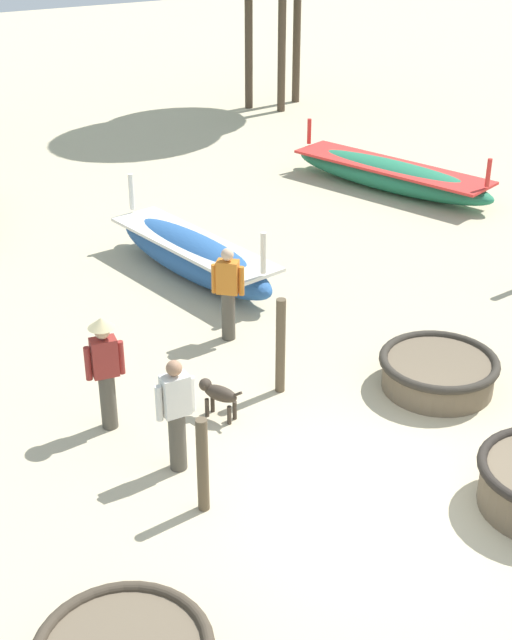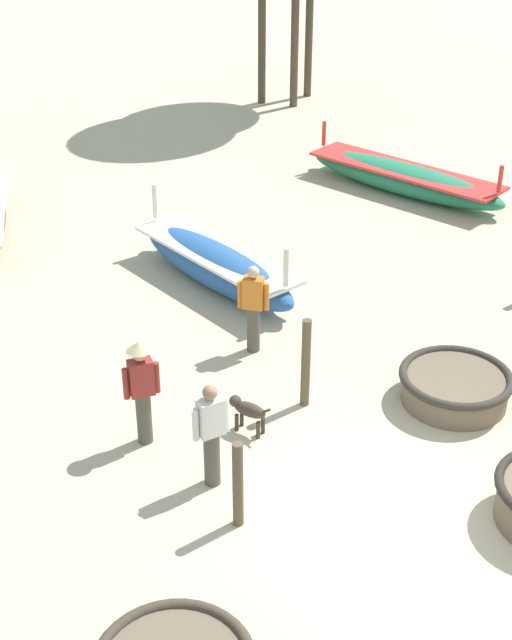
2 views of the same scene
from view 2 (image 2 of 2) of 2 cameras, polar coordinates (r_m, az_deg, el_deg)
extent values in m
plane|color=#C6B793|center=(11.92, 9.81, -12.29)|extent=(80.00, 80.00, 0.00)
cylinder|color=brown|center=(14.00, 12.60, -4.32)|extent=(1.61, 1.61, 0.45)
torus|color=#332D26|center=(13.88, 12.70, -3.55)|extent=(1.74, 1.74, 0.13)
ellipsoid|color=#285693|center=(16.99, -2.57, 3.49)|extent=(1.79, 4.41, 0.80)
cube|color=silver|center=(16.88, -2.59, 4.27)|extent=(1.76, 4.08, 0.06)
cylinder|color=silver|center=(18.18, -6.49, 7.58)|extent=(0.10, 0.10, 0.72)
cylinder|color=silver|center=(15.32, 1.94, 3.38)|extent=(0.10, 0.10, 0.72)
ellipsoid|color=#237551|center=(21.70, 9.46, 8.90)|extent=(2.81, 5.34, 0.68)
cube|color=red|center=(21.62, 9.51, 9.44)|extent=(2.71, 4.96, 0.06)
cylinder|color=red|center=(22.79, 4.37, 11.83)|extent=(0.10, 0.10, 0.61)
cylinder|color=red|center=(20.41, 15.37, 8.69)|extent=(0.10, 0.10, 0.61)
cylinder|color=#4C473D|center=(12.01, -2.83, -8.84)|extent=(0.22, 0.22, 0.82)
cube|color=silver|center=(11.60, -2.92, -6.21)|extent=(0.34, 0.22, 0.54)
sphere|color=#A37556|center=(11.39, -2.97, -4.66)|extent=(0.20, 0.20, 0.20)
cylinder|color=silver|center=(11.71, -1.94, -6.10)|extent=(0.09, 0.09, 0.48)
cylinder|color=silver|center=(11.56, -3.89, -6.71)|extent=(0.09, 0.09, 0.48)
cylinder|color=#4C473D|center=(12.84, -7.17, -6.21)|extent=(0.22, 0.22, 0.82)
cube|color=maroon|center=(12.45, -7.37, -3.67)|extent=(0.37, 0.26, 0.54)
sphere|color=tan|center=(12.25, -7.48, -2.19)|extent=(0.20, 0.20, 0.20)
cylinder|color=maroon|center=(12.52, -6.38, -3.67)|extent=(0.09, 0.09, 0.48)
cylinder|color=maroon|center=(12.44, -8.33, -4.06)|extent=(0.09, 0.09, 0.48)
cone|color=#D1BC84|center=(12.18, -7.52, -1.67)|extent=(0.36, 0.36, 0.14)
cylinder|color=#4C473D|center=(14.84, -0.17, -0.57)|extent=(0.22, 0.22, 0.82)
cube|color=orange|center=(14.51, -0.18, 1.75)|extent=(0.40, 0.39, 0.54)
sphere|color=#DBB28E|center=(14.34, -0.18, 3.09)|extent=(0.20, 0.20, 0.20)
cylinder|color=orange|center=(14.50, 0.67, 1.49)|extent=(0.09, 0.09, 0.48)
cylinder|color=orange|center=(14.58, -1.02, 1.66)|extent=(0.09, 0.09, 0.48)
ellipsoid|color=#3D3328|center=(12.92, -0.40, -5.77)|extent=(0.43, 0.55, 0.22)
sphere|color=#3D3328|center=(12.99, -1.34, -5.21)|extent=(0.18, 0.18, 0.18)
cylinder|color=#3D3328|center=(12.79, 0.55, -5.88)|extent=(0.14, 0.20, 0.16)
cylinder|color=#3D3328|center=(13.10, -1.24, -6.57)|extent=(0.06, 0.06, 0.28)
cylinder|color=#3D3328|center=(13.20, -0.92, -6.27)|extent=(0.06, 0.06, 0.28)
cylinder|color=#3D3328|center=(12.95, 0.14, -7.06)|extent=(0.06, 0.06, 0.28)
cylinder|color=#3D3328|center=(13.04, 0.45, -6.75)|extent=(0.06, 0.06, 0.28)
cylinder|color=brown|center=(11.24, -1.17, -10.48)|extent=(0.14, 0.14, 1.27)
cylinder|color=brown|center=(13.33, 3.20, -2.78)|extent=(0.14, 0.14, 1.48)
cylinder|color=#4C3D2D|center=(28.32, 0.38, 17.32)|extent=(0.24, 0.24, 3.67)
cylinder|color=#4C3D2D|center=(27.75, 2.54, 19.34)|extent=(0.24, 0.24, 5.87)
cylinder|color=#4C3D2D|center=(28.96, 3.45, 19.15)|extent=(0.24, 0.24, 5.27)
camera|label=1|loc=(1.06, 31.11, -43.58)|focal=50.00mm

